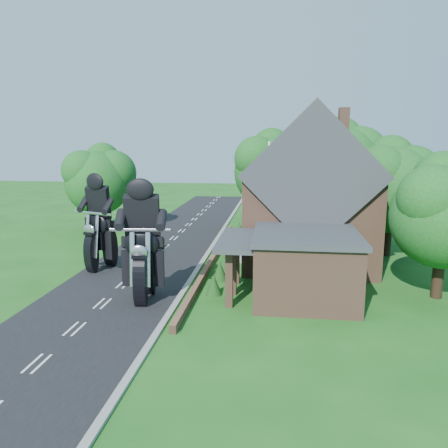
# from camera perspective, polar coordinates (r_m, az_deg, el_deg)

# --- Properties ---
(ground) EXTENTS (120.00, 120.00, 0.00)m
(ground) POSITION_cam_1_polar(r_m,az_deg,el_deg) (25.49, -12.99, -7.70)
(ground) COLOR #185317
(ground) RESTS_ON ground
(road) EXTENTS (7.00, 80.00, 0.02)m
(road) POSITION_cam_1_polar(r_m,az_deg,el_deg) (25.49, -12.99, -7.68)
(road) COLOR black
(road) RESTS_ON ground
(kerb) EXTENTS (0.30, 80.00, 0.12)m
(kerb) POSITION_cam_1_polar(r_m,az_deg,el_deg) (24.49, -4.86, -8.08)
(kerb) COLOR gray
(kerb) RESTS_ON ground
(garden_wall) EXTENTS (0.30, 22.00, 0.40)m
(garden_wall) POSITION_cam_1_polar(r_m,az_deg,el_deg) (29.03, -1.56, -4.72)
(garden_wall) COLOR brown
(garden_wall) RESTS_ON ground
(house) EXTENTS (9.54, 8.64, 10.24)m
(house) POSITION_cam_1_polar(r_m,az_deg,el_deg) (28.94, 10.94, 3.41)
(house) COLOR brown
(house) RESTS_ON ground
(annex) EXTENTS (7.05, 5.94, 3.44)m
(annex) POSITION_cam_1_polar(r_m,az_deg,el_deg) (22.75, 10.21, -5.19)
(annex) COLOR brown
(annex) RESTS_ON ground
(tree_house_right) EXTENTS (6.51, 6.00, 8.40)m
(tree_house_right) POSITION_cam_1_polar(r_m,az_deg,el_deg) (32.41, 21.67, 5.12)
(tree_house_right) COLOR black
(tree_house_right) RESTS_ON ground
(tree_behind_house) EXTENTS (7.81, 7.20, 10.08)m
(tree_behind_house) POSITION_cam_1_polar(r_m,az_deg,el_deg) (39.23, 15.53, 7.87)
(tree_behind_house) COLOR black
(tree_behind_house) RESTS_ON ground
(tree_behind_left) EXTENTS (6.94, 6.40, 9.16)m
(tree_behind_left) POSITION_cam_1_polar(r_m,az_deg,el_deg) (39.84, 6.62, 7.51)
(tree_behind_left) COLOR black
(tree_behind_left) RESTS_ON ground
(tree_far_road) EXTENTS (6.08, 5.60, 7.84)m
(tree_far_road) POSITION_cam_1_polar(r_m,az_deg,el_deg) (39.98, -15.64, 5.91)
(tree_far_road) COLOR black
(tree_far_road) RESTS_ON ground
(shrub_a) EXTENTS (0.90, 0.90, 1.10)m
(shrub_a) POSITION_cam_1_polar(r_m,az_deg,el_deg) (23.11, -1.36, -7.92)
(shrub_a) COLOR #133A12
(shrub_a) RESTS_ON ground
(shrub_b) EXTENTS (0.90, 0.90, 1.10)m
(shrub_b) POSITION_cam_1_polar(r_m,az_deg,el_deg) (25.47, -0.52, -6.13)
(shrub_b) COLOR #133A12
(shrub_b) RESTS_ON ground
(shrub_c) EXTENTS (0.90, 0.90, 1.10)m
(shrub_c) POSITION_cam_1_polar(r_m,az_deg,el_deg) (27.85, 0.16, -4.65)
(shrub_c) COLOR #133A12
(shrub_c) RESTS_ON ground
(shrub_d) EXTENTS (0.90, 0.90, 1.10)m
(shrub_d) POSITION_cam_1_polar(r_m,az_deg,el_deg) (32.67, 1.23, -2.33)
(shrub_d) COLOR #133A12
(shrub_d) RESTS_ON ground
(shrub_e) EXTENTS (0.90, 0.90, 1.10)m
(shrub_e) POSITION_cam_1_polar(r_m,az_deg,el_deg) (35.10, 1.66, -1.41)
(shrub_e) COLOR #133A12
(shrub_e) RESTS_ON ground
(shrub_f) EXTENTS (0.90, 0.90, 1.10)m
(shrub_f) POSITION_cam_1_polar(r_m,az_deg,el_deg) (37.53, 2.03, -0.61)
(shrub_f) COLOR #133A12
(shrub_f) RESTS_ON ground
(motorcycle_lead) EXTENTS (0.67, 2.03, 1.86)m
(motorcycle_lead) POSITION_cam_1_polar(r_m,az_deg,el_deg) (22.54, -10.35, -7.57)
(motorcycle_lead) COLOR black
(motorcycle_lead) RESTS_ON ground
(motorcycle_follow) EXTENTS (1.12, 2.00, 1.82)m
(motorcycle_follow) POSITION_cam_1_polar(r_m,az_deg,el_deg) (28.48, -15.74, -3.97)
(motorcycle_follow) COLOR black
(motorcycle_follow) RESTS_ON ground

